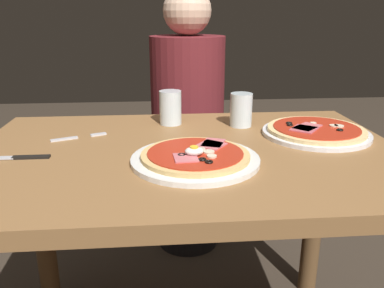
{
  "coord_description": "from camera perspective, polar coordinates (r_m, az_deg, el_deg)",
  "views": [
    {
      "loc": [
        -0.07,
        -0.97,
        1.07
      ],
      "look_at": [
        0.01,
        -0.05,
        0.76
      ],
      "focal_mm": 36.79,
      "sensor_mm": 36.0,
      "label": 1
    }
  ],
  "objects": [
    {
      "name": "dining_table",
      "position": [
        1.08,
        -0.52,
        -6.88
      ],
      "size": [
        1.13,
        0.77,
        0.73
      ],
      "color": "olive",
      "rests_on": "ground"
    },
    {
      "name": "pizza_foreground",
      "position": [
        0.94,
        0.5,
        -1.94
      ],
      "size": [
        0.31,
        0.31,
        0.05
      ],
      "color": "white",
      "rests_on": "dining_table"
    },
    {
      "name": "pizza_across_left",
      "position": [
        1.21,
        17.52,
        1.76
      ],
      "size": [
        0.31,
        0.31,
        0.03
      ],
      "color": "white",
      "rests_on": "dining_table"
    },
    {
      "name": "water_glass_near",
      "position": [
        1.25,
        7.12,
        4.63
      ],
      "size": [
        0.07,
        0.07,
        0.1
      ],
      "color": "silver",
      "rests_on": "dining_table"
    },
    {
      "name": "water_glass_far",
      "position": [
        1.26,
        -3.14,
        4.96
      ],
      "size": [
        0.07,
        0.07,
        0.11
      ],
      "color": "silver",
      "rests_on": "dining_table"
    },
    {
      "name": "fork",
      "position": [
        1.17,
        -16.68,
        0.88
      ],
      "size": [
        0.15,
        0.07,
        0.0
      ],
      "color": "silver",
      "rests_on": "dining_table"
    },
    {
      "name": "knife",
      "position": [
        1.06,
        -24.25,
        -1.8
      ],
      "size": [
        0.2,
        0.02,
        0.01
      ],
      "color": "silver",
      "rests_on": "dining_table"
    },
    {
      "name": "diner_person",
      "position": [
        1.77,
        -0.63,
        1.76
      ],
      "size": [
        0.32,
        0.32,
        1.18
      ],
      "rotation": [
        0.0,
        0.0,
        3.14
      ],
      "color": "black",
      "rests_on": "ground"
    }
  ]
}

